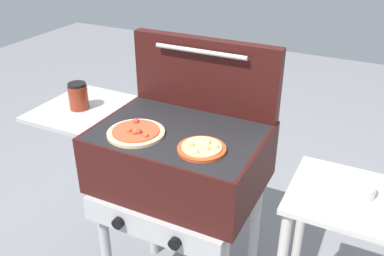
{
  "coord_description": "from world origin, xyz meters",
  "views": [
    {
      "loc": [
        0.67,
        -1.24,
        1.65
      ],
      "look_at": [
        0.05,
        0.0,
        0.92
      ],
      "focal_mm": 39.42,
      "sensor_mm": 36.0,
      "label": 1
    }
  ],
  "objects_px": {
    "pizza_pepperoni": "(136,132)",
    "sauce_jar": "(78,96)",
    "pizza_cheese": "(202,148)",
    "grill": "(177,162)",
    "topping_bowl_near": "(358,189)",
    "prep_table": "(346,251)"
  },
  "relations": [
    {
      "from": "pizza_pepperoni",
      "to": "sauce_jar",
      "type": "xyz_separation_m",
      "value": [
        -0.34,
        0.09,
        0.05
      ]
    },
    {
      "from": "sauce_jar",
      "to": "pizza_cheese",
      "type": "bearing_deg",
      "value": -7.98
    },
    {
      "from": "pizza_cheese",
      "to": "pizza_pepperoni",
      "type": "xyz_separation_m",
      "value": [
        -0.27,
        -0.0,
        -0.0
      ]
    },
    {
      "from": "pizza_cheese",
      "to": "pizza_pepperoni",
      "type": "height_order",
      "value": "same"
    },
    {
      "from": "grill",
      "to": "sauce_jar",
      "type": "bearing_deg",
      "value": -178.42
    },
    {
      "from": "pizza_pepperoni",
      "to": "topping_bowl_near",
      "type": "relative_size",
      "value": 1.93
    },
    {
      "from": "prep_table",
      "to": "topping_bowl_near",
      "type": "height_order",
      "value": "topping_bowl_near"
    },
    {
      "from": "pizza_pepperoni",
      "to": "sauce_jar",
      "type": "relative_size",
      "value": 1.91
    },
    {
      "from": "grill",
      "to": "sauce_jar",
      "type": "height_order",
      "value": "sauce_jar"
    },
    {
      "from": "topping_bowl_near",
      "to": "pizza_cheese",
      "type": "bearing_deg",
      "value": -166.96
    },
    {
      "from": "sauce_jar",
      "to": "prep_table",
      "type": "xyz_separation_m",
      "value": [
        1.13,
        0.02,
        -0.39
      ]
    },
    {
      "from": "pizza_cheese",
      "to": "sauce_jar",
      "type": "bearing_deg",
      "value": 172.02
    },
    {
      "from": "pizza_cheese",
      "to": "topping_bowl_near",
      "type": "height_order",
      "value": "pizza_cheese"
    },
    {
      "from": "pizza_cheese",
      "to": "sauce_jar",
      "type": "height_order",
      "value": "sauce_jar"
    },
    {
      "from": "pizza_cheese",
      "to": "pizza_pepperoni",
      "type": "distance_m",
      "value": 0.27
    },
    {
      "from": "grill",
      "to": "topping_bowl_near",
      "type": "distance_m",
      "value": 0.67
    },
    {
      "from": "grill",
      "to": "topping_bowl_near",
      "type": "bearing_deg",
      "value": 1.84
    },
    {
      "from": "pizza_cheese",
      "to": "sauce_jar",
      "type": "distance_m",
      "value": 0.62
    },
    {
      "from": "sauce_jar",
      "to": "prep_table",
      "type": "bearing_deg",
      "value": 0.86
    },
    {
      "from": "pizza_cheese",
      "to": "topping_bowl_near",
      "type": "xyz_separation_m",
      "value": [
        0.51,
        0.12,
        -0.08
      ]
    },
    {
      "from": "pizza_cheese",
      "to": "prep_table",
      "type": "bearing_deg",
      "value": 11.1
    },
    {
      "from": "pizza_cheese",
      "to": "pizza_pepperoni",
      "type": "relative_size",
      "value": 0.8
    }
  ]
}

